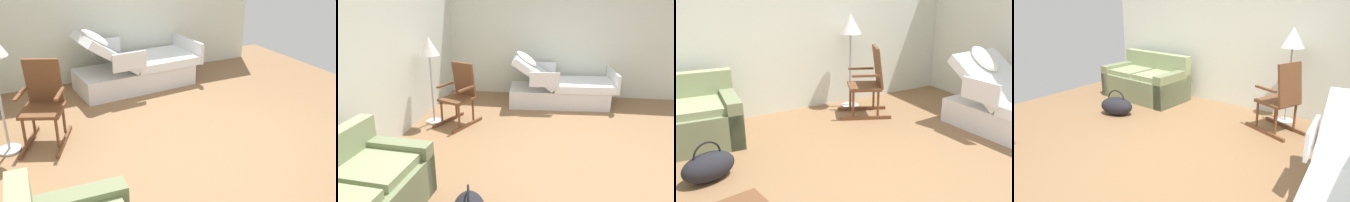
# 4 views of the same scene
# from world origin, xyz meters

# --- Properties ---
(ground_plane) EXTENTS (7.08, 7.08, 0.00)m
(ground_plane) POSITION_xyz_m (0.00, 0.00, 0.00)
(ground_plane) COLOR olive
(back_wall) EXTENTS (5.86, 0.10, 2.70)m
(back_wall) POSITION_xyz_m (0.00, 2.57, 1.35)
(back_wall) COLOR silver
(back_wall) RESTS_ON ground
(couch) EXTENTS (1.65, 0.95, 0.85)m
(couch) POSITION_xyz_m (-1.83, 1.95, 0.31)
(couch) COLOR #737D57
(couch) RESTS_ON ground
(rocking_chair) EXTENTS (0.89, 0.74, 1.05)m
(rocking_chair) POSITION_xyz_m (0.91, 1.76, 0.50)
(rocking_chair) COLOR brown
(rocking_chair) RESTS_ON ground
(floor_lamp) EXTENTS (0.34, 0.34, 1.48)m
(floor_lamp) POSITION_xyz_m (0.85, 2.22, 1.23)
(floor_lamp) COLOR #B2B5BA
(floor_lamp) RESTS_ON ground
(duffel_bag) EXTENTS (0.63, 0.46, 0.43)m
(duffel_bag) POSITION_xyz_m (-1.58, 0.92, 0.15)
(duffel_bag) COLOR black
(duffel_bag) RESTS_ON ground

